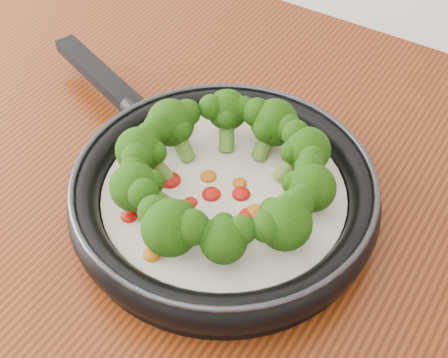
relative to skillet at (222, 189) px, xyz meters
The scene contains 1 object.
skillet is the anchor object (origin of this frame).
Camera 1 is at (0.14, 0.73, 1.40)m, focal length 51.90 mm.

